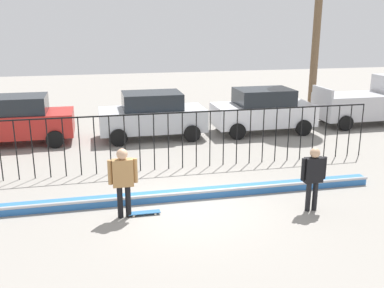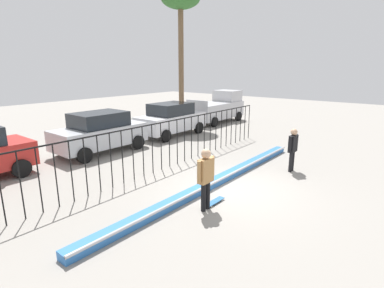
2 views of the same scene
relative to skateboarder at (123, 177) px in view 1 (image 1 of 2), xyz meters
name	(u,v)px [view 1 (image 1 of 2)]	position (x,y,z in m)	size (l,w,h in m)	color
ground_plane	(188,206)	(1.69, 0.30, -1.07)	(60.00, 60.00, 0.00)	gray
bowl_coping_ledge	(184,194)	(1.69, 0.84, -0.95)	(11.00, 0.41, 0.27)	#2D6BB7
perimeter_fence	(168,135)	(1.69, 3.40, 0.09)	(14.04, 0.04, 1.89)	black
skateboarder	(123,177)	(0.00, 0.00, 0.00)	(0.72, 0.27, 1.78)	black
skateboard	(144,213)	(0.49, 0.03, -1.01)	(0.80, 0.20, 0.07)	#26598C
camera_operator	(313,173)	(4.72, -0.64, -0.06)	(0.68, 0.25, 1.68)	black
parked_car_red	(17,120)	(-3.61, 7.72, -0.10)	(4.30, 2.12, 1.90)	#B2231E
parked_car_silver	(152,115)	(1.70, 7.44, -0.10)	(4.30, 2.12, 1.90)	#B7BABF
parked_car_white	(263,110)	(6.51, 7.36, -0.10)	(4.30, 2.12, 1.90)	silver
pickup_truck	(371,102)	(12.02, 7.76, -0.03)	(4.70, 2.12, 2.24)	#B7B7BC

